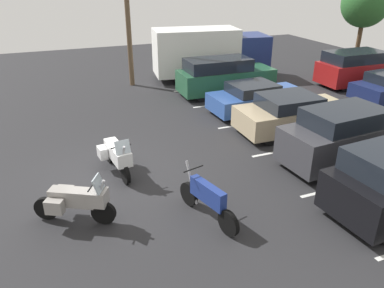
% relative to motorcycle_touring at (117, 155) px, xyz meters
% --- Properties ---
extents(ground, '(44.00, 44.00, 0.10)m').
position_rel_motorcycle_touring_xyz_m(ground, '(0.09, -0.35, -0.70)').
color(ground, '#262628').
extents(motorcycle_touring, '(2.22, 0.95, 1.39)m').
position_rel_motorcycle_touring_xyz_m(motorcycle_touring, '(0.00, 0.00, 0.00)').
color(motorcycle_touring, black).
rests_on(motorcycle_touring, ground).
extents(motorcycle_second, '(1.27, 1.95, 1.35)m').
position_rel_motorcycle_touring_xyz_m(motorcycle_second, '(2.13, -1.46, -0.02)').
color(motorcycle_second, black).
rests_on(motorcycle_second, ground).
extents(motorcycle_third, '(2.25, 0.81, 1.32)m').
position_rel_motorcycle_touring_xyz_m(motorcycle_third, '(3.24, 1.66, -0.07)').
color(motorcycle_third, black).
rests_on(motorcycle_third, ground).
extents(parking_stripes, '(13.87, 4.86, 0.01)m').
position_rel_motorcycle_touring_xyz_m(parking_stripes, '(-0.81, 6.98, -0.65)').
color(parking_stripes, silver).
rests_on(parking_stripes, ground).
extents(car_green, '(1.93, 4.92, 1.87)m').
position_rel_motorcycle_touring_xyz_m(car_green, '(-6.35, 6.81, 0.29)').
color(car_green, '#235638').
rests_on(car_green, ground).
extents(car_blue, '(2.01, 4.46, 1.35)m').
position_rel_motorcycle_touring_xyz_m(car_blue, '(-3.37, 7.00, 0.01)').
color(car_blue, '#2D519E').
rests_on(car_blue, ground).
extents(car_tan, '(2.03, 4.50, 1.53)m').
position_rel_motorcycle_touring_xyz_m(car_tan, '(-0.85, 7.10, 0.10)').
color(car_tan, tan).
rests_on(car_tan, ground).
extents(car_charcoal, '(2.05, 4.45, 1.91)m').
position_rel_motorcycle_touring_xyz_m(car_charcoal, '(2.01, 7.09, 0.29)').
color(car_charcoal, '#38383D').
rests_on(car_charcoal, ground).
extents(car_far_red, '(1.99, 4.55, 1.90)m').
position_rel_motorcycle_touring_xyz_m(car_far_red, '(-5.15, 14.42, 0.31)').
color(car_far_red, maroon).
rests_on(car_far_red, ground).
extents(box_truck, '(3.20, 6.85, 2.88)m').
position_rel_motorcycle_touring_xyz_m(box_truck, '(-9.53, 7.39, 0.89)').
color(box_truck, navy).
rests_on(box_truck, ground).
extents(utility_pole, '(1.76, 0.61, 8.40)m').
position_rel_motorcycle_touring_xyz_m(utility_pole, '(-9.77, 2.80, 3.70)').
color(utility_pole, brown).
rests_on(utility_pole, ground).
extents(tree_center, '(3.07, 3.07, 5.39)m').
position_rel_motorcycle_touring_xyz_m(tree_center, '(-9.62, 18.61, 3.20)').
color(tree_center, '#4C3823').
rests_on(tree_center, ground).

